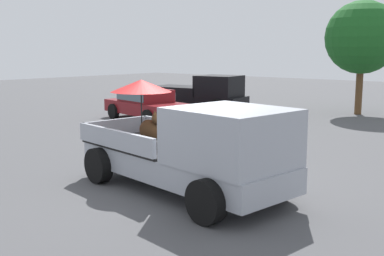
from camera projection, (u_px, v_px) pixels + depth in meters
The scene contains 5 objects.
ground_plane at pixel (182, 191), 10.02m from camera, with size 80.00×80.00×0.00m, color #4C4C4F.
pickup_truck_main at pixel (195, 148), 9.57m from camera, with size 5.25×2.79×2.31m.
pickup_truck_red at pixel (201, 94), 23.14m from camera, with size 5.01×2.72×1.80m.
parked_sedan_near at pixel (147, 103), 20.21m from camera, with size 4.54×2.53×1.33m.
tree_by_lot at pixel (362, 38), 21.64m from camera, with size 3.37×3.37×5.27m.
Camera 1 is at (6.41, -7.25, 2.94)m, focal length 43.93 mm.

